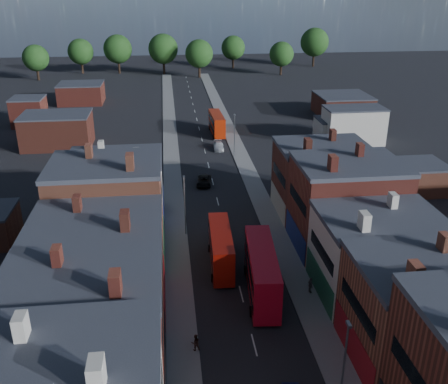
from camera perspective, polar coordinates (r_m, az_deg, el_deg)
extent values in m
cube|color=gray|center=(83.25, -5.90, 1.53)|extent=(3.00, 200.00, 0.12)
cube|color=gray|center=(84.32, 2.97, 1.91)|extent=(3.00, 200.00, 0.12)
cube|color=maroon|center=(37.61, -16.76, -19.05)|extent=(12.00, 80.00, 11.57)
cylinder|color=slate|center=(40.00, 13.49, -19.05)|extent=(0.16, 0.16, 8.00)
cube|color=slate|center=(37.48, 14.07, -14.48)|extent=(0.25, 0.70, 0.25)
cylinder|color=slate|center=(63.31, -4.49, -1.68)|extent=(0.16, 0.16, 8.00)
cube|color=slate|center=(61.75, -4.61, 1.69)|extent=(0.25, 0.70, 0.25)
cylinder|color=slate|center=(92.21, 1.20, 6.39)|extent=(0.16, 0.16, 8.00)
cube|color=slate|center=(91.15, 1.22, 8.80)|extent=(0.25, 0.70, 0.25)
cube|color=#A81409|center=(57.10, -0.36, -6.38)|extent=(2.69, 10.25, 4.07)
cube|color=black|center=(57.49, -0.36, -7.06)|extent=(2.72, 9.44, 0.83)
cube|color=black|center=(56.63, -0.36, -5.52)|extent=(2.72, 9.44, 0.83)
cylinder|color=black|center=(55.24, -1.32, -9.79)|extent=(0.31, 0.93, 0.92)
cylinder|color=black|center=(55.39, 1.10, -9.69)|extent=(0.31, 0.93, 0.92)
cylinder|color=black|center=(60.81, -1.67, -6.47)|extent=(0.31, 0.93, 0.92)
cylinder|color=black|center=(60.94, 0.52, -6.39)|extent=(0.31, 0.93, 0.92)
cube|color=red|center=(52.22, 4.33, -9.03)|extent=(3.64, 11.96, 4.71)
cube|color=black|center=(52.71, 4.30, -9.87)|extent=(3.62, 11.03, 0.96)
cube|color=black|center=(51.64, 4.37, -7.98)|extent=(3.62, 11.03, 0.96)
cylinder|color=black|center=(50.24, 3.14, -13.48)|extent=(0.41, 1.09, 1.07)
cylinder|color=black|center=(50.52, 6.25, -13.36)|extent=(0.41, 1.09, 1.07)
cylinder|color=black|center=(56.45, 2.50, -8.93)|extent=(0.41, 1.09, 1.07)
cylinder|color=black|center=(56.70, 5.23, -8.85)|extent=(0.41, 1.09, 1.07)
cube|color=#A52107|center=(107.12, -0.83, 7.85)|extent=(2.66, 10.17, 4.04)
cube|color=black|center=(107.33, -0.83, 7.45)|extent=(2.69, 9.37, 0.83)
cube|color=black|center=(106.87, -0.83, 8.35)|extent=(2.69, 9.37, 0.83)
cylinder|color=black|center=(104.41, -1.21, 6.37)|extent=(0.31, 0.93, 0.92)
cylinder|color=black|center=(104.72, 0.05, 6.42)|extent=(0.31, 0.93, 0.92)
cylinder|color=black|center=(110.57, -1.65, 7.31)|extent=(0.31, 0.93, 0.92)
cylinder|color=black|center=(110.86, -0.47, 7.37)|extent=(0.31, 0.93, 0.92)
imported|color=black|center=(80.24, -2.31, 1.27)|extent=(2.81, 5.05, 1.34)
imported|color=silver|center=(97.41, -0.63, 5.27)|extent=(2.10, 4.78, 1.37)
imported|color=#391E16|center=(46.06, -3.27, -16.79)|extent=(0.84, 0.54, 1.62)
imported|color=#524C46|center=(53.82, 9.85, -10.46)|extent=(0.55, 1.07, 1.77)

